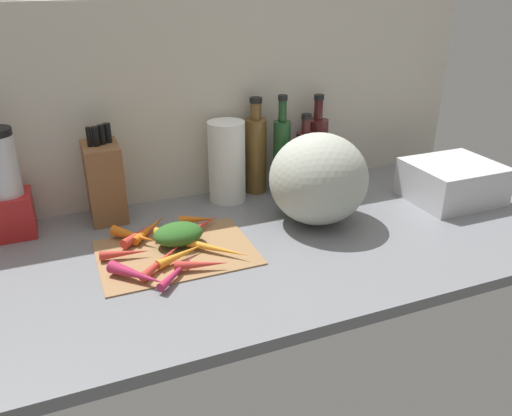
{
  "coord_description": "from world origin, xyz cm",
  "views": [
    {
      "loc": [
        -51.51,
        -113.7,
        65.72
      ],
      "look_at": [
        -5.47,
        -0.51,
        9.92
      ],
      "focal_mm": 35.71,
      "sensor_mm": 36.0,
      "label": 1
    }
  ],
  "objects": [
    {
      "name": "carrot_8",
      "position": [
        -36.31,
        10.69,
        2.35
      ],
      "size": [
        11.54,
        12.33,
        3.1
      ],
      "primitive_type": "cone",
      "rotation": [
        0.0,
        1.57,
        -0.84
      ],
      "color": "orange",
      "rests_on": "cutting_board"
    },
    {
      "name": "carrot_12",
      "position": [
        -39.01,
        -9.46,
        2.4
      ],
      "size": [
        12.72,
        14.16,
        3.2
      ],
      "primitive_type": "cone",
      "rotation": [
        0.0,
        1.57,
        -0.87
      ],
      "color": "#B2264C",
      "rests_on": "cutting_board"
    },
    {
      "name": "carrot_9",
      "position": [
        -33.5,
        12.57,
        2.13
      ],
      "size": [
        14.06,
        13.18,
        2.65
      ],
      "primitive_type": "cone",
      "rotation": [
        0.0,
        1.57,
        0.74
      ],
      "color": "red",
      "rests_on": "cutting_board"
    },
    {
      "name": "carrot_5",
      "position": [
        -31.17,
        14.18,
        1.99
      ],
      "size": [
        12.75,
        14.16,
        2.38
      ],
      "primitive_type": "cone",
      "rotation": [
        0.0,
        1.57,
        0.86
      ],
      "color": "orange",
      "rests_on": "cutting_board"
    },
    {
      "name": "carrot_10",
      "position": [
        -26.25,
        7.03,
        2.45
      ],
      "size": [
        10.69,
        8.31,
        3.31
      ],
      "primitive_type": "cone",
      "rotation": [
        0.0,
        1.57,
        -0.55
      ],
      "color": "orange",
      "rests_on": "cutting_board"
    },
    {
      "name": "bottle_3",
      "position": [
        30.15,
        32.32,
        12.04
      ],
      "size": [
        7.19,
        7.19,
        30.53
      ],
      "color": "#471919",
      "rests_on": "ground_plane"
    },
    {
      "name": "carrot_1",
      "position": [
        -39.89,
        2.55,
        1.98
      ],
      "size": [
        12.79,
        4.36,
        2.37
      ],
      "primitive_type": "cone",
      "rotation": [
        0.0,
        1.57,
        -0.16
      ],
      "color": "red",
      "rests_on": "cutting_board"
    },
    {
      "name": "carrot_0",
      "position": [
        -29.53,
        -10.45,
        1.88
      ],
      "size": [
        12.66,
        13.04,
        2.16
      ],
      "primitive_type": "cone",
      "rotation": [
        0.0,
        1.57,
        0.8
      ],
      "color": "#B2264C",
      "rests_on": "cutting_board"
    },
    {
      "name": "carrot_3",
      "position": [
        -26.78,
        -3.34,
        2.0
      ],
      "size": [
        14.54,
        8.35,
        2.4
      ],
      "primitive_type": "cone",
      "rotation": [
        0.0,
        1.57,
        0.43
      ],
      "color": "orange",
      "rests_on": "cutting_board"
    },
    {
      "name": "bottle_0",
      "position": [
        7.9,
        32.42,
        13.35
      ],
      "size": [
        6.97,
        6.97,
        31.44
      ],
      "color": "brown",
      "rests_on": "ground_plane"
    },
    {
      "name": "ground_plane",
      "position": [
        0.0,
        0.0,
        -1.5
      ],
      "size": [
        170.0,
        80.0,
        3.0
      ],
      "primitive_type": "cube",
      "color": "slate"
    },
    {
      "name": "bottle_1",
      "position": [
        14.91,
        27.73,
        13.38
      ],
      "size": [
        5.45,
        5.45,
        32.53
      ],
      "color": "#19421E",
      "rests_on": "ground_plane"
    },
    {
      "name": "paper_towel_roll",
      "position": [
        -3.14,
        29.5,
        12.78
      ],
      "size": [
        11.6,
        11.6,
        25.56
      ],
      "primitive_type": "cylinder",
      "color": "white",
      "rests_on": "ground_plane"
    },
    {
      "name": "carrot_greens_pile",
      "position": [
        -25.48,
        4.82,
        3.56
      ],
      "size": [
        13.02,
        10.02,
        5.51
      ],
      "primitive_type": "ellipsoid",
      "color": "#2D6023",
      "rests_on": "cutting_board"
    },
    {
      "name": "carrot_2",
      "position": [
        -17.88,
        10.32,
        1.94
      ],
      "size": [
        14.32,
        10.56,
        2.28
      ],
      "primitive_type": "cone",
      "rotation": [
        0.0,
        1.57,
        0.59
      ],
      "color": "red",
      "rests_on": "cutting_board"
    },
    {
      "name": "wall_back",
      "position": [
        0.0,
        38.5,
        30.0
      ],
      "size": [
        170.0,
        3.0,
        60.0
      ],
      "primitive_type": "cube",
      "color": "beige",
      "rests_on": "ground_plane"
    },
    {
      "name": "cutting_board",
      "position": [
        -27.19,
        1.23,
        0.4
      ],
      "size": [
        39.65,
        28.67,
        0.8
      ],
      "primitive_type": "cube",
      "color": "#997047",
      "rests_on": "ground_plane"
    },
    {
      "name": "carrot_7",
      "position": [
        -17.35,
        -4.26,
        1.91
      ],
      "size": [
        14.17,
        14.3,
        2.22
      ],
      "primitive_type": "cone",
      "rotation": [
        0.0,
        1.57,
        -0.79
      ],
      "color": "orange",
      "rests_on": "cutting_board"
    },
    {
      "name": "carrot_11",
      "position": [
        -23.64,
        -10.14,
        2.07
      ],
      "size": [
        13.34,
        5.8,
        2.53
      ],
      "primitive_type": "cone",
      "rotation": [
        0.0,
        1.57,
        -0.26
      ],
      "color": "red",
      "rests_on": "cutting_board"
    },
    {
      "name": "dish_rack",
      "position": [
        63.44,
        2.68,
        6.04
      ],
      "size": [
        26.94,
        23.56,
        12.08
      ],
      "primitive_type": "cube",
      "color": "silver",
      "rests_on": "ground_plane"
    },
    {
      "name": "bottle_2",
      "position": [
        23.0,
        26.97,
        10.87
      ],
      "size": [
        6.1,
        6.1,
        26.08
      ],
      "color": "#471919",
      "rests_on": "ground_plane"
    },
    {
      "name": "carrot_4",
      "position": [
        -31.84,
        -4.18,
        1.97
      ],
      "size": [
        14.09,
        14.27,
        2.34
      ],
      "primitive_type": "cone",
      "rotation": [
        0.0,
        1.57,
        0.79
      ],
      "color": "red",
      "rests_on": "cutting_board"
    },
    {
      "name": "winter_squash",
      "position": [
        15.9,
        4.74,
        13.12
      ],
      "size": [
        28.4,
        27.65,
        26.23
      ],
      "primitive_type": "ellipsoid",
      "color": "#B2B7A8",
      "rests_on": "ground_plane"
    },
    {
      "name": "knife_block",
      "position": [
        -40.48,
        30.83,
        11.65
      ],
      "size": [
        9.89,
        16.0,
        28.2
      ],
      "color": "brown",
      "rests_on": "ground_plane"
    },
    {
      "name": "carrot_6",
      "position": [
        -17.76,
        14.14,
        2.23
      ],
      "size": [
        10.63,
        5.36,
        2.85
      ],
      "primitive_type": "cone",
      "rotation": [
        0.0,
        1.57,
        -0.26
      ],
      "color": "orange",
      "rests_on": "cutting_board"
    },
    {
      "name": "blender_appliance",
      "position": [
        -66.29,
        28.8,
        13.01
      ],
      "size": [
        11.78,
        11.78,
        30.26
      ],
      "color": "red",
      "rests_on": "ground_plane"
    }
  ]
}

